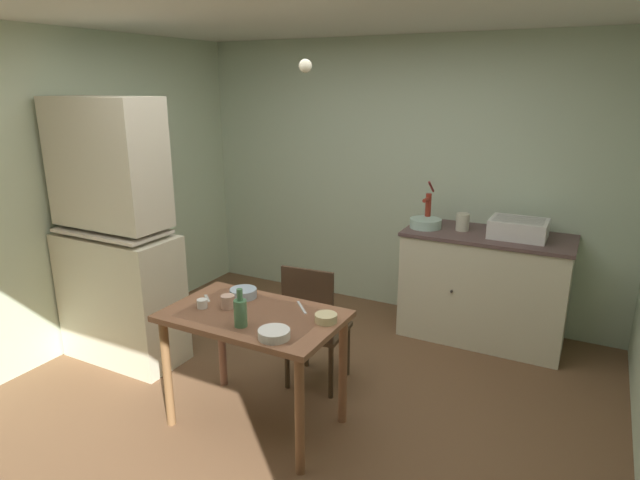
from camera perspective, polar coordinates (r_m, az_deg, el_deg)
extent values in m
plane|color=brown|center=(3.78, -3.77, -18.17)|extent=(5.22, 5.22, 0.00)
cube|color=beige|center=(5.15, 8.67, 6.53)|extent=(4.21, 0.10, 2.55)
cube|color=beige|center=(4.67, -26.76, 3.95)|extent=(0.10, 4.32, 2.55)
cube|color=beige|center=(4.53, -20.32, -5.77)|extent=(0.96, 0.47, 1.02)
cube|color=beige|center=(4.26, -21.74, 7.65)|extent=(0.88, 0.40, 0.94)
cube|color=beige|center=(4.34, -21.26, 0.92)|extent=(0.86, 0.42, 0.02)
cube|color=beige|center=(4.80, 17.02, -4.95)|extent=(1.33, 0.60, 0.91)
cube|color=brown|center=(4.65, 17.50, 0.45)|extent=(1.36, 0.63, 0.03)
sphere|color=#2D2823|center=(4.53, 13.82, -5.34)|extent=(0.02, 0.02, 0.02)
cube|color=white|center=(4.60, 20.37, 1.15)|extent=(0.44, 0.34, 0.15)
cube|color=black|center=(4.58, 20.46, 2.01)|extent=(0.38, 0.28, 0.01)
cylinder|color=maroon|center=(4.78, 11.43, 3.22)|extent=(0.05, 0.05, 0.28)
cylinder|color=maroon|center=(4.69, 11.25, 4.24)|extent=(0.03, 0.12, 0.03)
cylinder|color=maroon|center=(4.80, 11.76, 5.57)|extent=(0.02, 0.16, 0.12)
cylinder|color=#ADD1C1|center=(4.71, 11.18, 1.77)|extent=(0.27, 0.27, 0.08)
cylinder|color=beige|center=(4.68, 14.94, 1.87)|extent=(0.11, 0.11, 0.15)
cube|color=brown|center=(3.36, -7.12, -8.04)|extent=(1.10, 0.68, 0.04)
cube|color=white|center=(3.35, -7.13, -7.77)|extent=(0.85, 0.53, 0.00)
cylinder|color=brown|center=(3.63, -15.96, -13.48)|extent=(0.06, 0.06, 0.74)
cylinder|color=#8E5C3C|center=(3.12, -2.18, -18.25)|extent=(0.06, 0.06, 0.74)
cylinder|color=#895945|center=(3.99, -10.44, -10.23)|extent=(0.06, 0.06, 0.74)
cylinder|color=brown|center=(3.53, 2.45, -13.74)|extent=(0.06, 0.06, 0.74)
cube|color=#3B2A1A|center=(3.94, -0.22, -9.53)|extent=(0.43, 0.43, 0.03)
cube|color=#3B2A1C|center=(3.67, -1.36, -6.89)|extent=(0.38, 0.06, 0.51)
cylinder|color=#3B2A1A|center=(4.13, 2.95, -11.67)|extent=(0.04, 0.04, 0.40)
cylinder|color=#3B2A1A|center=(4.24, -1.45, -10.84)|extent=(0.04, 0.04, 0.40)
cylinder|color=#3B2A1A|center=(3.85, 1.16, -13.89)|extent=(0.04, 0.04, 0.40)
cylinder|color=#3B2A1A|center=(3.97, -3.52, -12.90)|extent=(0.04, 0.04, 0.40)
cylinder|color=beige|center=(3.21, 0.64, -8.31)|extent=(0.13, 0.13, 0.05)
cylinder|color=white|center=(3.03, -4.91, -9.93)|extent=(0.18, 0.18, 0.05)
cylinder|color=#9EB2C6|center=(3.59, -8.17, -5.62)|extent=(0.18, 0.18, 0.06)
cylinder|color=tan|center=(3.44, -9.79, -6.49)|extent=(0.09, 0.09, 0.08)
cylinder|color=white|center=(3.47, -12.44, -6.64)|extent=(0.07, 0.07, 0.06)
cylinder|color=#4C7F56|center=(3.17, -8.47, -7.73)|extent=(0.08, 0.08, 0.16)
cylinder|color=#4C7F56|center=(3.12, -8.56, -5.78)|extent=(0.03, 0.03, 0.07)
cube|color=silver|center=(3.41, -1.96, -7.19)|extent=(0.15, 0.16, 0.00)
cube|color=beige|center=(3.62, -11.93, -6.09)|extent=(0.11, 0.10, 0.00)
sphere|color=#F9EFCC|center=(3.36, -1.57, 18.05)|extent=(0.08, 0.08, 0.08)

